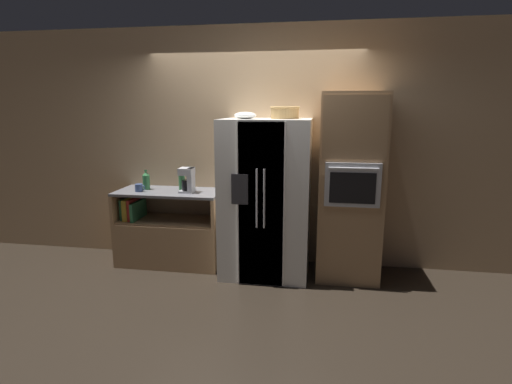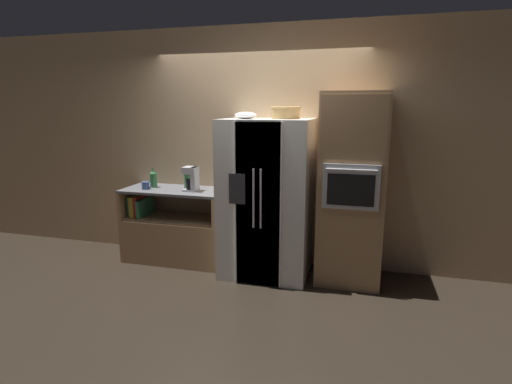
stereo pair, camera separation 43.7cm
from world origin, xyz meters
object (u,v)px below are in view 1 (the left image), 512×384
Objects in this scene: bottle_short at (146,180)px; coffee_maker at (188,179)px; fruit_bowl at (245,115)px; refrigerator at (266,198)px; mug at (139,188)px; bottle_tall at (182,180)px; wicker_basket at (285,112)px; wall_oven at (350,187)px.

coffee_maker reaches higher than bottle_short.
fruit_bowl is at bearing -9.90° from bottle_short.
refrigerator is 0.94m from fruit_bowl.
fruit_bowl is at bearing -3.80° from mug.
refrigerator is 6.09× the size of coffee_maker.
bottle_short is at bearing -174.33° from bottle_tall.
fruit_bowl reaches higher than refrigerator.
bottle_tall is at bearing 162.40° from fruit_bowl.
bottle_short is (-1.26, 0.22, -0.78)m from fruit_bowl.
mug is at bearing -103.28° from bottle_short.
wicker_basket is 0.43m from fruit_bowl.
mug is at bearing -178.76° from wall_oven.
wall_oven is 8.57× the size of bottle_short.
wicker_basket is at bearing -178.41° from wall_oven.
fruit_bowl is 0.82× the size of coffee_maker.
fruit_bowl is (-0.22, -0.07, 0.91)m from refrigerator.
fruit_bowl is 1.50m from bottle_short.
refrigerator is at bearing -5.65° from bottle_short.
wall_oven reaches higher than coffee_maker.
wicker_basket is 1.86m from bottle_short.
coffee_maker reaches higher than bottle_tall.
mug is at bearing -175.54° from coffee_maker.
bottle_short is at bearing 178.03° from wall_oven.
wicker_basket is 1.11× the size of coffee_maker.
wall_oven is 1.84m from coffee_maker.
wall_oven reaches higher than bottle_short.
fruit_bowl is at bearing -163.88° from wicker_basket.
bottle_tall is (-0.83, 0.26, -0.77)m from fruit_bowl.
fruit_bowl reaches higher than bottle_tall.
fruit_bowl is 0.92× the size of bottle_tall.
refrigerator reaches higher than bottle_tall.
refrigerator is at bearing -167.23° from wicker_basket.
bottle_short is at bearing 170.10° from fruit_bowl.
refrigerator is 7.40× the size of bottle_short.
coffee_maker is (0.56, -0.09, 0.05)m from bottle_short.
wicker_basket reaches higher than bottle_short.
wall_oven is 1.38m from fruit_bowl.
bottle_tall is 2.06× the size of mug.
bottle_tall is at bearing 5.67° from bottle_short.
wall_oven is at bearing 4.00° from refrigerator.
wicker_basket is at bearing 12.77° from refrigerator.
refrigerator reaches higher than mug.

